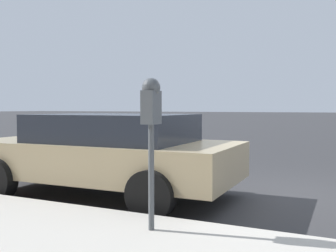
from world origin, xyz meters
TOP-DOWN VIEW (x-y plane):
  - ground_plane at (0.00, 0.00)m, footprint 220.00×220.00m
  - parking_meter at (-2.71, 0.82)m, footprint 0.21×0.19m
  - car_tan at (-1.02, 2.52)m, footprint 2.16×4.26m

SIDE VIEW (x-z plane):
  - ground_plane at x=0.00m, z-range 0.00..0.00m
  - car_tan at x=-1.02m, z-range 0.06..1.36m
  - parking_meter at x=-2.71m, z-range 0.57..2.12m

